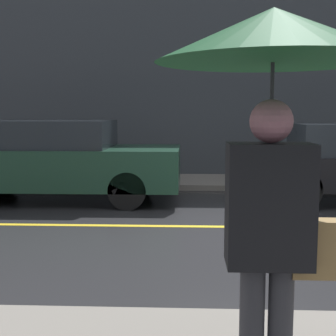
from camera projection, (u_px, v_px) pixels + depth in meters
name	position (u px, v px, depth m)	size (l,w,h in m)	color
ground_plane	(245.00, 227.00, 7.03)	(80.00, 80.00, 0.00)	#262628
sidewalk_far	(224.00, 182.00, 11.22)	(28.00, 1.91, 0.13)	slate
lane_marking	(245.00, 227.00, 7.03)	(25.20, 0.12, 0.01)	gold
building_storefront	(223.00, 45.00, 11.92)	(28.00, 0.30, 6.87)	#383D42
pedestrian	(273.00, 85.00, 2.32)	(1.18, 1.18, 2.10)	#333338
car_dark_green	(55.00, 159.00, 9.14)	(4.77, 1.94, 1.56)	#193828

